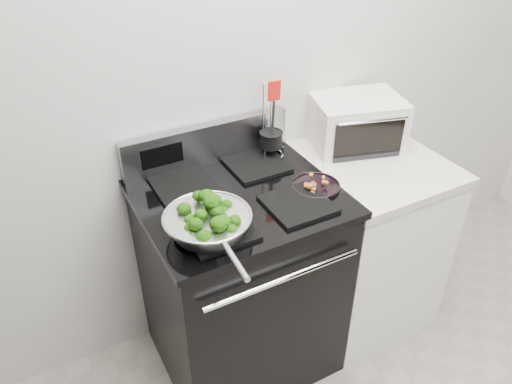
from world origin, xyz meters
TOP-DOWN VIEW (x-y plane):
  - back_wall at (0.00, 1.75)m, footprint 4.00×0.02m
  - gas_range at (-0.30, 1.41)m, footprint 0.79×0.69m
  - counter at (0.39, 1.41)m, footprint 0.62×0.68m
  - skillet at (-0.51, 1.24)m, footprint 0.32×0.51m
  - broccoli_pile at (-0.51, 1.25)m, footprint 0.25×0.25m
  - bacon_plate at (0.00, 1.32)m, footprint 0.20×0.20m
  - utensil_holder at (-0.03, 1.63)m, footprint 0.12×0.12m
  - toaster_oven at (0.41, 1.58)m, footprint 0.47×0.41m

SIDE VIEW (x-z plane):
  - counter at x=0.39m, z-range 0.00..0.92m
  - gas_range at x=-0.30m, z-range -0.08..1.05m
  - bacon_plate at x=0.00m, z-range 0.95..0.99m
  - skillet at x=-0.51m, z-range 0.97..1.04m
  - utensil_holder at x=-0.03m, z-range 0.83..1.20m
  - broccoli_pile at x=-0.51m, z-range 0.98..1.06m
  - toaster_oven at x=0.41m, z-range 0.92..1.15m
  - back_wall at x=0.00m, z-range 0.00..2.70m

